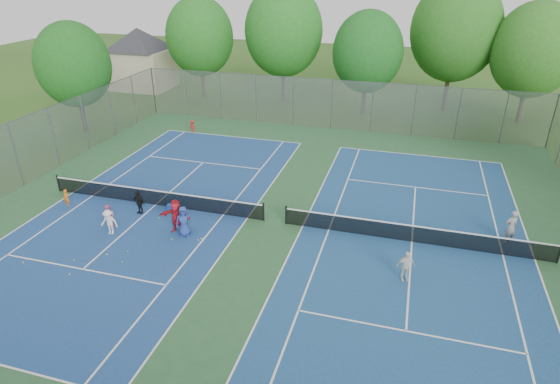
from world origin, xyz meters
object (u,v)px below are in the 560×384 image
at_px(ball_crate, 172,207).
at_px(instructor, 511,227).
at_px(net_left, 155,198).
at_px(ball_hopper, 185,224).
at_px(net_right, 413,234).

height_order(ball_crate, instructor, instructor).
bearing_deg(instructor, net_left, -23.57).
bearing_deg(ball_hopper, instructor, 11.28).
relative_size(net_left, ball_crate, 32.12).
bearing_deg(ball_hopper, net_right, 9.44).
height_order(ball_crate, ball_hopper, ball_hopper).
relative_size(ball_hopper, instructor, 0.32).
xyz_separation_m(net_left, ball_hopper, (2.78, -1.87, -0.18)).
height_order(net_right, ball_crate, net_right).
xyz_separation_m(ball_crate, instructor, (17.30, 1.52, 0.70)).
bearing_deg(instructor, ball_hopper, -16.20).
bearing_deg(net_left, ball_crate, -12.33).
height_order(net_left, ball_crate, net_left).
bearing_deg(ball_crate, net_left, 167.67).
relative_size(net_left, instructor, 7.38).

